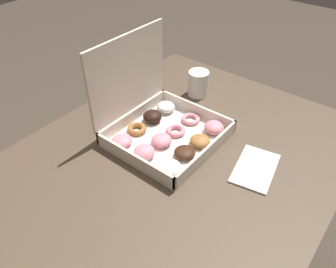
# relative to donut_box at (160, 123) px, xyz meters

# --- Properties ---
(dining_table) EXTENTS (1.08, 0.87, 0.71)m
(dining_table) POSITION_rel_donut_box_xyz_m (-0.03, -0.10, -0.15)
(dining_table) COLOR #4C3D2D
(dining_table) RESTS_ON ground_plane
(donut_box) EXTENTS (0.32, 0.31, 0.31)m
(donut_box) POSITION_rel_donut_box_xyz_m (0.00, 0.00, 0.00)
(donut_box) COLOR silver
(donut_box) RESTS_ON dining_table
(coffee_mug) EXTENTS (0.08, 0.08, 0.09)m
(coffee_mug) POSITION_rel_donut_box_xyz_m (0.28, 0.05, -0.00)
(coffee_mug) COLOR white
(coffee_mug) RESTS_ON dining_table
(paper_napkin) EXTENTS (0.19, 0.14, 0.01)m
(paper_napkin) POSITION_rel_donut_box_xyz_m (0.05, -0.31, -0.05)
(paper_napkin) COLOR white
(paper_napkin) RESTS_ON dining_table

